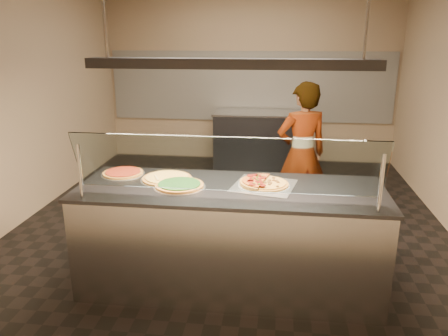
# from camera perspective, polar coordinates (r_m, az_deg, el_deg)

# --- Properties ---
(ground) EXTENTS (5.00, 6.00, 0.02)m
(ground) POSITION_cam_1_polar(r_m,az_deg,el_deg) (5.20, 0.82, -7.73)
(ground) COLOR black
(ground) RESTS_ON ground
(wall_back) EXTENTS (5.00, 0.02, 3.00)m
(wall_back) POSITION_cam_1_polar(r_m,az_deg,el_deg) (7.75, 3.44, 12.07)
(wall_back) COLOR #9A7E63
(wall_back) RESTS_ON ground
(wall_front) EXTENTS (5.00, 0.02, 3.00)m
(wall_front) POSITION_cam_1_polar(r_m,az_deg,el_deg) (1.88, -9.41, -3.98)
(wall_front) COLOR #9A7E63
(wall_front) RESTS_ON ground
(wall_left) EXTENTS (0.02, 6.00, 3.00)m
(wall_left) POSITION_cam_1_polar(r_m,az_deg,el_deg) (5.62, -25.75, 8.56)
(wall_left) COLOR #9A7E63
(wall_left) RESTS_ON ground
(tile_band) EXTENTS (4.90, 0.02, 1.20)m
(tile_band) POSITION_cam_1_polar(r_m,az_deg,el_deg) (7.74, 3.40, 10.57)
(tile_band) COLOR silver
(tile_band) RESTS_ON wall_back
(serving_counter) EXTENTS (2.60, 0.94, 0.93)m
(serving_counter) POSITION_cam_1_polar(r_m,az_deg,el_deg) (3.87, 0.78, -9.01)
(serving_counter) COLOR #B7B7BC
(serving_counter) RESTS_ON ground
(sneeze_guard) EXTENTS (2.36, 0.18, 0.54)m
(sneeze_guard) POSITION_cam_1_polar(r_m,az_deg,el_deg) (3.28, 0.15, 0.35)
(sneeze_guard) COLOR #B7B7BC
(sneeze_guard) RESTS_ON serving_counter
(perforated_tray) EXTENTS (0.59, 0.59, 0.01)m
(perforated_tray) POSITION_cam_1_polar(r_m,az_deg,el_deg) (3.74, 5.21, -2.23)
(perforated_tray) COLOR silver
(perforated_tray) RESTS_ON serving_counter
(half_pizza_pepperoni) EXTENTS (0.29, 0.45, 0.05)m
(half_pizza_pepperoni) POSITION_cam_1_polar(r_m,az_deg,el_deg) (3.74, 3.72, -1.76)
(half_pizza_pepperoni) COLOR brown
(half_pizza_pepperoni) RESTS_ON perforated_tray
(half_pizza_sausage) EXTENTS (0.29, 0.45, 0.04)m
(half_pizza_sausage) POSITION_cam_1_polar(r_m,az_deg,el_deg) (3.73, 6.76, -1.99)
(half_pizza_sausage) COLOR brown
(half_pizza_sausage) RESTS_ON perforated_tray
(pizza_spinach) EXTENTS (0.44, 0.44, 0.03)m
(pizza_spinach) POSITION_cam_1_polar(r_m,az_deg,el_deg) (3.72, -5.84, -2.23)
(pizza_spinach) COLOR silver
(pizza_spinach) RESTS_ON serving_counter
(pizza_cheese) EXTENTS (0.47, 0.47, 0.03)m
(pizza_cheese) POSITION_cam_1_polar(r_m,az_deg,el_deg) (3.92, -7.45, -1.30)
(pizza_cheese) COLOR silver
(pizza_cheese) RESTS_ON serving_counter
(pizza_tomato) EXTENTS (0.40, 0.40, 0.03)m
(pizza_tomato) POSITION_cam_1_polar(r_m,az_deg,el_deg) (4.14, -13.03, -0.59)
(pizza_tomato) COLOR silver
(pizza_tomato) RESTS_ON serving_counter
(pizza_spatula) EXTENTS (0.25, 0.20, 0.02)m
(pizza_spatula) POSITION_cam_1_polar(r_m,az_deg,el_deg) (3.84, -8.11, -1.47)
(pizza_spatula) COLOR #B7B7BC
(pizza_spatula) RESTS_ON pizza_spinach
(prep_table) EXTENTS (1.50, 0.74, 0.93)m
(prep_table) POSITION_cam_1_polar(r_m,az_deg,el_deg) (7.44, 4.54, 3.78)
(prep_table) COLOR #323237
(prep_table) RESTS_ON ground
(worker) EXTENTS (0.71, 0.59, 1.67)m
(worker) POSITION_cam_1_polar(r_m,az_deg,el_deg) (5.17, 10.10, 1.84)
(worker) COLOR #3A3747
(worker) RESTS_ON ground
(heat_lamp_housing) EXTENTS (2.30, 0.18, 0.08)m
(heat_lamp_housing) POSITION_cam_1_polar(r_m,az_deg,el_deg) (3.49, 0.88, 13.47)
(heat_lamp_housing) COLOR #323237
(heat_lamp_housing) RESTS_ON ceiling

